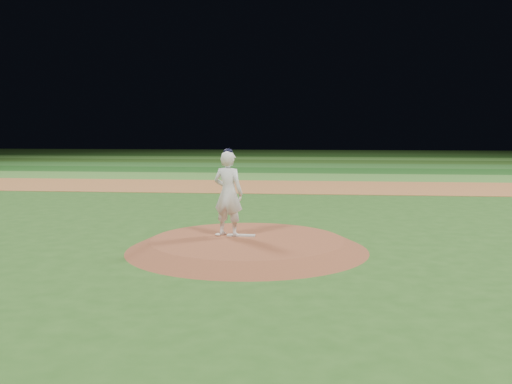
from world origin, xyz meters
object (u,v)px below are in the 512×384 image
(rosin_bag, at_px, (218,235))
(pitcher_on_mound, at_px, (228,193))
(pitchers_mound, at_px, (247,244))
(pitching_rubber, at_px, (241,235))

(rosin_bag, distance_m, pitcher_on_mound, 1.00)
(pitchers_mound, relative_size, pitching_rubber, 8.35)
(pitcher_on_mound, bearing_deg, pitching_rubber, -3.79)
(pitchers_mound, distance_m, pitching_rubber, 0.40)
(rosin_bag, xyz_separation_m, pitcher_on_mound, (0.24, 0.08, 0.97))
(pitchers_mound, distance_m, rosin_bag, 0.79)
(pitchers_mound, height_order, rosin_bag, rosin_bag)
(pitcher_on_mound, bearing_deg, pitchers_mound, -35.36)
(rosin_bag, bearing_deg, pitchers_mound, -20.00)
(rosin_bag, height_order, pitcher_on_mound, pitcher_on_mound)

